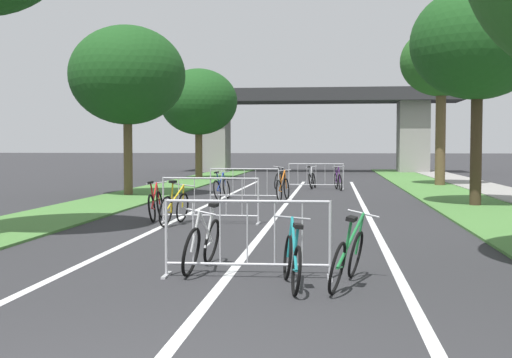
{
  "coord_description": "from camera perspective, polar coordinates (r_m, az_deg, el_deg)",
  "views": [
    {
      "loc": [
        1.4,
        -4.33,
        1.78
      ],
      "look_at": [
        -0.4,
        11.22,
        0.99
      ],
      "focal_mm": 46.65,
      "sensor_mm": 36.0,
      "label": 1
    }
  ],
  "objects": [
    {
      "name": "bicycle_teal_5",
      "position": [
        8.36,
        3.12,
        -6.96
      ],
      "size": [
        0.48,
        1.56,
        0.87
      ],
      "rotation": [
        0.0,
        0.0,
        0.17
      ],
      "color": "black",
      "rests_on": "ground"
    },
    {
      "name": "bicycle_yellow_3",
      "position": [
        14.98,
        -7.01,
        -2.45
      ],
      "size": [
        0.58,
        1.63,
        1.01
      ],
      "rotation": [
        0.0,
        0.0,
        -0.16
      ],
      "color": "black",
      "rests_on": "ground"
    },
    {
      "name": "bicycle_black_0",
      "position": [
        27.68,
        2.06,
        -0.02
      ],
      "size": [
        0.45,
        1.72,
        0.94
      ],
      "rotation": [
        0.0,
        0.0,
        2.99
      ],
      "color": "black",
      "rests_on": "ground"
    },
    {
      "name": "lane_stripe_left_lane",
      "position": [
        18.91,
        -4.74,
        -2.5
      ],
      "size": [
        0.14,
        28.26,
        0.01
      ],
      "primitive_type": "cube",
      "color": "silver",
      "rests_on": "ground"
    },
    {
      "name": "bicycle_green_8",
      "position": [
        8.5,
        7.87,
        -6.65
      ],
      "size": [
        0.71,
        1.71,
        0.93
      ],
      "rotation": [
        0.0,
        0.0,
        -0.24
      ],
      "color": "black",
      "rests_on": "ground"
    },
    {
      "name": "bicycle_white_4",
      "position": [
        9.53,
        -4.61,
        -5.55
      ],
      "size": [
        0.48,
        1.71,
        0.95
      ],
      "rotation": [
        0.0,
        0.0,
        3.05
      ],
      "color": "black",
      "rests_on": "ground"
    },
    {
      "name": "lane_stripe_right_lane",
      "position": [
        18.56,
        9.35,
        -2.62
      ],
      "size": [
        0.14,
        28.26,
        0.01
      ],
      "primitive_type": "cube",
      "color": "silver",
      "rests_on": "ground"
    },
    {
      "name": "crowd_barrier_fourth",
      "position": [
        27.12,
        5.16,
        0.22
      ],
      "size": [
        2.29,
        0.55,
        1.05
      ],
      "rotation": [
        0.0,
        0.0,
        -0.05
      ],
      "color": "#ADADB2",
      "rests_on": "ground"
    },
    {
      "name": "tree_right_cypress_far",
      "position": [
        30.37,
        15.62,
        9.57
      ],
      "size": [
        3.55,
        3.55,
        6.94
      ],
      "color": "brown",
      "rests_on": "ground"
    },
    {
      "name": "grass_verge_right",
      "position": [
        24.71,
        15.97,
        -1.28
      ],
      "size": [
        2.49,
        48.86,
        0.05
      ],
      "primitive_type": "cube",
      "color": "#477A38",
      "rests_on": "ground"
    },
    {
      "name": "lane_stripe_center",
      "position": [
        18.59,
        2.24,
        -2.58
      ],
      "size": [
        0.14,
        28.26,
        0.01
      ],
      "primitive_type": "cube",
      "color": "silver",
      "rests_on": "ground"
    },
    {
      "name": "tree_left_pine_near",
      "position": [
        23.91,
        -10.98,
        8.7
      ],
      "size": [
        4.05,
        4.05,
        5.96
      ],
      "color": "brown",
      "rests_on": "ground"
    },
    {
      "name": "tree_left_oak_near",
      "position": [
        34.75,
        -4.94,
        6.59
      ],
      "size": [
        4.02,
        4.02,
        5.75
      ],
      "color": "brown",
      "rests_on": "ground"
    },
    {
      "name": "overpass_bridge",
      "position": [
        44.78,
        4.82,
        5.69
      ],
      "size": [
        19.41,
        3.9,
        5.5
      ],
      "color": "#2D2D30",
      "rests_on": "ground"
    },
    {
      "name": "grass_verge_left",
      "position": [
        25.31,
        -9.09,
        -1.11
      ],
      "size": [
        2.49,
        48.86,
        0.05
      ],
      "primitive_type": "cube",
      "color": "#477A38",
      "rests_on": "ground"
    },
    {
      "name": "crowd_barrier_third",
      "position": [
        21.21,
        -1.01,
        -0.51
      ],
      "size": [
        2.28,
        0.53,
        1.05
      ],
      "rotation": [
        0.0,
        0.0,
        -0.04
      ],
      "color": "#ADADB2",
      "rests_on": "ground"
    },
    {
      "name": "crowd_barrier_nearest",
      "position": [
        8.94,
        -0.75,
        -5.19
      ],
      "size": [
        2.28,
        0.51,
        1.05
      ],
      "rotation": [
        0.0,
        0.0,
        0.03
      ],
      "color": "#ADADB2",
      "rests_on": "ground"
    },
    {
      "name": "bicycle_orange_9",
      "position": [
        21.53,
        2.31,
        -0.81
      ],
      "size": [
        0.43,
        1.73,
        0.99
      ],
      "rotation": [
        0.0,
        0.0,
        -0.16
      ],
      "color": "black",
      "rests_on": "ground"
    },
    {
      "name": "bicycle_purple_6",
      "position": [
        26.71,
        7.03,
        -0.15
      ],
      "size": [
        0.48,
        1.61,
        0.98
      ],
      "rotation": [
        0.0,
        0.0,
        3.32
      ],
      "color": "black",
      "rests_on": "ground"
    },
    {
      "name": "bicycle_blue_1",
      "position": [
        21.81,
        -2.96,
        -0.8
      ],
      "size": [
        0.46,
        1.67,
        0.94
      ],
      "rotation": [
        0.0,
        0.0,
        -0.14
      ],
      "color": "black",
      "rests_on": "ground"
    },
    {
      "name": "bicycle_red_2",
      "position": [
        15.97,
        -8.59,
        -2.19
      ],
      "size": [
        0.52,
        1.67,
        0.94
      ],
      "rotation": [
        0.0,
        0.0,
        0.08
      ],
      "color": "black",
      "rests_on": "ground"
    },
    {
      "name": "sidewalk_path_right",
      "position": [
        25.16,
        20.98,
        -1.26
      ],
      "size": [
        1.96,
        48.86,
        0.08
      ],
      "primitive_type": "cube",
      "color": "gray",
      "rests_on": "ground"
    },
    {
      "name": "bicycle_silver_7",
      "position": [
        27.61,
        4.83,
        -0.06
      ],
      "size": [
        0.46,
        1.66,
        0.93
      ],
      "rotation": [
        0.0,
        0.0,
        -0.11
      ],
      "color": "black",
      "rests_on": "ground"
    },
    {
      "name": "tree_right_oak_mid",
      "position": [
        20.45,
        18.49,
        10.98
      ],
      "size": [
        3.84,
        3.84,
        6.36
      ],
      "color": "#3D2D1E",
      "rests_on": "ground"
    },
    {
      "name": "crowd_barrier_second",
      "position": [
        15.19,
        -3.95,
        -1.86
      ],
      "size": [
        2.27,
        0.47,
        1.05
      ],
      "rotation": [
        0.0,
        0.0,
        -0.01
      ],
      "color": "#ADADB2",
      "rests_on": "ground"
    }
  ]
}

